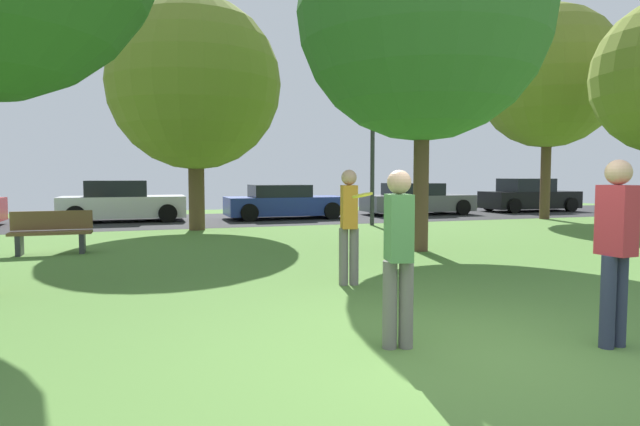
% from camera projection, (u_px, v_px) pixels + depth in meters
% --- Properties ---
extents(ground_plane, '(44.00, 44.00, 0.00)m').
position_uv_depth(ground_plane, '(466.00, 354.00, 5.09)').
color(ground_plane, '#547F38').
extents(road_strip, '(44.00, 6.40, 0.01)m').
position_uv_depth(road_strip, '(221.00, 220.00, 20.24)').
color(road_strip, '#28282B').
rests_on(road_strip, ground_plane).
extents(maple_tree_near, '(5.40, 5.40, 7.80)m').
position_uv_depth(maple_tree_near, '(423.00, 14.00, 11.63)').
color(maple_tree_near, brown).
rests_on(maple_tree_near, ground_plane).
extents(birch_tree_lone, '(5.10, 5.10, 6.92)m').
position_uv_depth(birch_tree_lone, '(195.00, 84.00, 16.22)').
color(birch_tree_lone, brown).
rests_on(birch_tree_lone, ground_plane).
extents(oak_tree_center, '(5.24, 5.24, 7.91)m').
position_uv_depth(oak_tree_center, '(548.00, 77.00, 20.25)').
color(oak_tree_center, brown).
rests_on(oak_tree_center, ground_plane).
extents(person_thrower, '(0.30, 0.36, 1.72)m').
position_uv_depth(person_thrower, '(398.00, 250.00, 5.20)').
color(person_thrower, slate).
rests_on(person_thrower, ground_plane).
extents(person_catcher, '(0.30, 0.36, 1.75)m').
position_uv_depth(person_catcher, '(349.00, 221.00, 8.21)').
color(person_catcher, slate).
rests_on(person_catcher, ground_plane).
extents(person_walking, '(0.30, 0.34, 1.81)m').
position_uv_depth(person_walking, '(616.00, 243.00, 5.23)').
color(person_walking, '#2D334C').
rests_on(person_walking, ground_plane).
extents(frisbee_disc, '(0.30, 0.30, 0.08)m').
position_uv_depth(frisbee_disc, '(362.00, 195.00, 7.07)').
color(frisbee_disc, yellow).
extents(parked_car_white, '(4.23, 2.09, 1.46)m').
position_uv_depth(parked_car_white, '(122.00, 203.00, 19.45)').
color(parked_car_white, white).
rests_on(parked_car_white, ground_plane).
extents(parked_car_blue, '(4.47, 2.10, 1.29)m').
position_uv_depth(parked_car_blue, '(284.00, 203.00, 20.74)').
color(parked_car_blue, '#233893').
rests_on(parked_car_blue, ground_plane).
extents(parked_car_grey, '(4.55, 2.08, 1.32)m').
position_uv_depth(parked_car_grey, '(416.00, 200.00, 22.87)').
color(parked_car_grey, slate).
rests_on(parked_car_grey, ground_plane).
extents(parked_car_black, '(4.36, 2.00, 1.49)m').
position_uv_depth(parked_car_black, '(529.00, 196.00, 24.85)').
color(parked_car_black, black).
rests_on(parked_car_black, ground_plane).
extents(park_bench, '(1.60, 0.45, 0.90)m').
position_uv_depth(park_bench, '(52.00, 232.00, 11.51)').
color(park_bench, brown).
rests_on(park_bench, ground_plane).
extents(street_lamp_post, '(0.14, 0.14, 4.50)m').
position_uv_depth(street_lamp_post, '(372.00, 157.00, 17.87)').
color(street_lamp_post, '#2D2D33').
rests_on(street_lamp_post, ground_plane).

